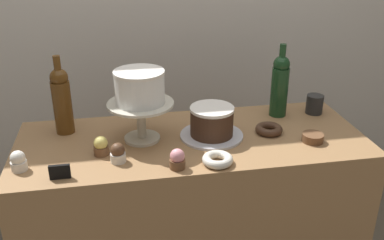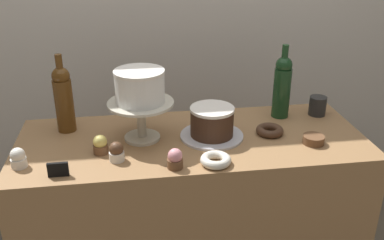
% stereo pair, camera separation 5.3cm
% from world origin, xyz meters
% --- Properties ---
extents(back_wall, '(6.00, 0.05, 2.60)m').
position_xyz_m(back_wall, '(0.00, 0.85, 1.30)').
color(back_wall, silver).
rests_on(back_wall, ground_plane).
extents(display_counter, '(1.40, 0.56, 0.89)m').
position_xyz_m(display_counter, '(0.00, 0.00, 0.45)').
color(display_counter, '#997047').
rests_on(display_counter, ground_plane).
extents(cake_stand_pedestal, '(0.26, 0.26, 0.16)m').
position_xyz_m(cake_stand_pedestal, '(-0.20, 0.02, 1.00)').
color(cake_stand_pedestal, beige).
rests_on(cake_stand_pedestal, display_counter).
extents(white_layer_cake, '(0.19, 0.19, 0.13)m').
position_xyz_m(white_layer_cake, '(-0.20, 0.02, 1.11)').
color(white_layer_cake, white).
rests_on(white_layer_cake, cake_stand_pedestal).
extents(silver_serving_platter, '(0.26, 0.26, 0.01)m').
position_xyz_m(silver_serving_platter, '(0.08, 0.00, 0.90)').
color(silver_serving_platter, silver).
rests_on(silver_serving_platter, display_counter).
extents(chocolate_round_cake, '(0.18, 0.18, 0.12)m').
position_xyz_m(chocolate_round_cake, '(0.08, 0.00, 0.96)').
color(chocolate_round_cake, '#3D2619').
rests_on(chocolate_round_cake, silver_serving_platter).
extents(wine_bottle_green, '(0.08, 0.08, 0.33)m').
position_xyz_m(wine_bottle_green, '(0.42, 0.16, 1.03)').
color(wine_bottle_green, '#193D1E').
rests_on(wine_bottle_green, display_counter).
extents(wine_bottle_amber, '(0.08, 0.08, 0.33)m').
position_xyz_m(wine_bottle_amber, '(-0.50, 0.15, 1.03)').
color(wine_bottle_amber, '#5B3814').
rests_on(wine_bottle_amber, display_counter).
extents(cupcake_chocolate, '(0.06, 0.06, 0.07)m').
position_xyz_m(cupcake_chocolate, '(-0.30, -0.14, 0.93)').
color(cupcake_chocolate, white).
rests_on(cupcake_chocolate, display_counter).
extents(cupcake_lemon, '(0.06, 0.06, 0.07)m').
position_xyz_m(cupcake_lemon, '(-0.36, -0.07, 0.93)').
color(cupcake_lemon, brown).
rests_on(cupcake_lemon, display_counter).
extents(cupcake_vanilla, '(0.06, 0.06, 0.07)m').
position_xyz_m(cupcake_vanilla, '(-0.64, -0.13, 0.93)').
color(cupcake_vanilla, white).
rests_on(cupcake_vanilla, display_counter).
extents(cupcake_strawberry, '(0.06, 0.06, 0.07)m').
position_xyz_m(cupcake_strawberry, '(-0.09, -0.22, 0.93)').
color(cupcake_strawberry, brown).
rests_on(cupcake_strawberry, display_counter).
extents(donut_chocolate, '(0.11, 0.11, 0.03)m').
position_xyz_m(donut_chocolate, '(0.32, -0.01, 0.91)').
color(donut_chocolate, '#472D1E').
rests_on(donut_chocolate, display_counter).
extents(donut_sugar, '(0.11, 0.11, 0.03)m').
position_xyz_m(donut_sugar, '(0.05, -0.22, 0.91)').
color(donut_sugar, silver).
rests_on(donut_sugar, display_counter).
extents(cookie_stack, '(0.08, 0.08, 0.03)m').
position_xyz_m(cookie_stack, '(0.46, -0.11, 0.91)').
color(cookie_stack, brown).
rests_on(cookie_stack, display_counter).
extents(price_sign_chalkboard, '(0.07, 0.01, 0.05)m').
position_xyz_m(price_sign_chalkboard, '(-0.49, -0.22, 0.92)').
color(price_sign_chalkboard, black).
rests_on(price_sign_chalkboard, display_counter).
extents(coffee_cup_ceramic, '(0.08, 0.08, 0.08)m').
position_xyz_m(coffee_cup_ceramic, '(0.59, 0.15, 0.93)').
color(coffee_cup_ceramic, '#282828').
rests_on(coffee_cup_ceramic, display_counter).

